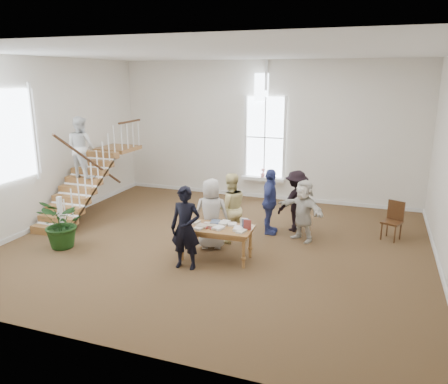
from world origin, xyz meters
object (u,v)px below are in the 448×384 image
at_px(elderly_woman, 211,214).
at_px(woman_cluster_b, 296,201).
at_px(person_yellow, 230,208).
at_px(side_chair, 394,218).
at_px(library_table, 216,230).
at_px(woman_cluster_c, 303,210).
at_px(woman_cluster_a, 270,202).
at_px(floor_plant, 62,224).
at_px(police_officer, 186,228).

xyz_separation_m(elderly_woman, woman_cluster_b, (1.67, 1.86, -0.03)).
bearing_deg(person_yellow, woman_cluster_b, -168.69).
bearing_deg(side_chair, library_table, -121.01).
distance_m(elderly_woman, person_yellow, 0.58).
bearing_deg(woman_cluster_c, library_table, -99.00).
relative_size(library_table, person_yellow, 0.95).
distance_m(woman_cluster_a, floor_plant, 5.13).
bearing_deg(woman_cluster_b, library_table, 15.18).
relative_size(woman_cluster_b, floor_plant, 1.33).
distance_m(woman_cluster_a, woman_cluster_b, 0.75).
distance_m(police_officer, side_chair, 5.37).
distance_m(person_yellow, woman_cluster_c, 1.82).
xyz_separation_m(library_table, elderly_woman, (-0.34, 0.60, 0.16)).
relative_size(library_table, woman_cluster_c, 1.06).
xyz_separation_m(police_officer, elderly_woman, (0.10, 1.25, -0.05)).
bearing_deg(side_chair, woman_cluster_a, -144.15).
height_order(library_table, floor_plant, floor_plant).
height_order(woman_cluster_a, woman_cluster_b, woman_cluster_a).
height_order(library_table, woman_cluster_a, woman_cluster_a).
bearing_deg(woman_cluster_b, floor_plant, -14.74).
height_order(person_yellow, floor_plant, person_yellow).
height_order(elderly_woman, woman_cluster_c, elderly_woman).
height_order(police_officer, woman_cluster_b, police_officer).
relative_size(person_yellow, floor_plant, 1.43).
distance_m(person_yellow, woman_cluster_b, 1.93).
height_order(library_table, woman_cluster_b, woman_cluster_b).
distance_m(police_officer, elderly_woman, 1.26).
xyz_separation_m(library_table, side_chair, (3.77, 2.65, -0.14)).
xyz_separation_m(elderly_woman, woman_cluster_a, (1.07, 1.41, 0.01)).
xyz_separation_m(police_officer, woman_cluster_c, (2.07, 2.46, -0.12)).
bearing_deg(side_chair, woman_cluster_c, -134.55).
xyz_separation_m(elderly_woman, woman_cluster_c, (1.97, 1.21, -0.07)).
relative_size(person_yellow, woman_cluster_a, 1.02).
distance_m(library_table, elderly_woman, 0.71).
relative_size(elderly_woman, woman_cluster_a, 0.99).
height_order(police_officer, woman_cluster_a, police_officer).
height_order(elderly_woman, woman_cluster_b, elderly_woman).
height_order(library_table, police_officer, police_officer).
xyz_separation_m(person_yellow, side_chair, (3.81, 1.56, -0.33)).
distance_m(woman_cluster_a, side_chair, 3.12).
height_order(woman_cluster_b, side_chair, woman_cluster_b).
bearing_deg(elderly_woman, person_yellow, -135.01).
bearing_deg(police_officer, side_chair, 35.23).
bearing_deg(elderly_woman, woman_cluster_b, -145.99).
distance_m(police_officer, person_yellow, 1.80).
bearing_deg(library_table, side_chair, 32.65).
bearing_deg(woman_cluster_b, police_officer, 13.93).
bearing_deg(library_table, person_yellow, 89.72).
relative_size(library_table, woman_cluster_b, 1.01).
bearing_deg(elderly_woman, floor_plant, 6.11).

